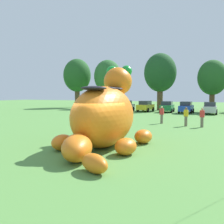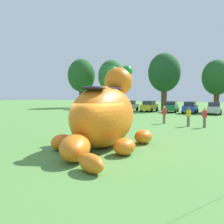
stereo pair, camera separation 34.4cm
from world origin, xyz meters
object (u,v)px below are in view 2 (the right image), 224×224
Objects in this scene: car_yellow at (149,106)px; spectator_near_inflatable at (205,118)px; spectator_mid_field at (164,115)px; giant_inflatable_creature at (104,116)px; car_silver at (214,108)px; car_white at (129,106)px; car_blue at (190,107)px; spectator_by_cars at (188,117)px; car_green at (171,107)px.

car_yellow reaches higher than spectator_near_inflatable.
car_yellow reaches higher than spectator_mid_field.
giant_inflatable_creature is 5.26× the size of spectator_near_inflatable.
car_yellow is at bearing 104.67° from giant_inflatable_creature.
spectator_mid_field is (-2.85, -14.42, -0.01)m from car_silver.
car_yellow is at bearing 6.55° from car_white.
car_yellow is (-7.46, 28.49, -0.88)m from giant_inflatable_creature.
giant_inflatable_creature is 27.85m from car_blue.
spectator_near_inflatable is at bearing -7.58° from spectator_by_cars.
car_yellow is 2.41× the size of spectator_by_cars.
car_blue is at bearing 92.20° from spectator_mid_field.
car_white is at bearing 175.61° from car_silver.
car_green is at bearing 113.95° from spectator_near_inflatable.
spectator_mid_field is (10.47, -15.44, -0.01)m from car_white.
car_silver is at bearing 78.83° from spectator_mid_field.
spectator_near_inflatable is (1.12, -15.75, -0.01)m from car_silver.
car_silver is (6.44, -1.27, 0.00)m from car_green.
car_blue is at bearing 91.84° from giant_inflatable_creature.
giant_inflatable_creature reaches higher than car_blue.
spectator_by_cars is (6.14, -16.83, -0.01)m from car_green.
giant_inflatable_creature is 2.18× the size of car_yellow.
giant_inflatable_creature reaches higher than car_green.
car_silver is 2.47× the size of spectator_by_cars.
spectator_near_inflatable is at bearing -57.05° from car_yellow.
giant_inflatable_creature is 11.95m from spectator_near_inflatable.
car_blue is (3.01, -0.53, 0.00)m from car_green.
spectator_near_inflatable and spectator_mid_field have the same top height.
car_green is at bearing 168.86° from car_silver.
giant_inflatable_creature is 5.26× the size of spectator_mid_field.
car_silver is at bearing 84.65° from giant_inflatable_creature.
car_yellow is 19.54m from spectator_by_cars.
car_silver is at bearing 94.07° from spectator_near_inflatable.
car_yellow and car_silver have the same top height.
car_green is (-3.90, 28.36, -0.88)m from giant_inflatable_creature.
car_blue is 15.16m from spectator_mid_field.
spectator_by_cars is at bearing -51.86° from car_white.
car_blue is 2.44× the size of spectator_near_inflatable.
giant_inflatable_creature is at bearing -88.16° from car_blue.
car_silver is (2.54, 27.09, -0.88)m from giant_inflatable_creature.
car_green is at bearing 97.83° from giant_inflatable_creature.
car_blue reaches higher than spectator_mid_field.
giant_inflatable_creature is 2.11× the size of car_green.
car_white is 3.34m from car_yellow.
car_white is at bearing -177.96° from car_green.
giant_inflatable_creature reaches higher than car_silver.
car_blue is 2.44× the size of spectator_by_cars.
car_blue is at bearing 100.90° from spectator_by_cars.
spectator_by_cars is (2.55, -1.14, 0.00)m from spectator_mid_field.
spectator_by_cars is at bearing 172.42° from spectator_near_inflatable.
car_silver is (13.31, -1.02, 0.00)m from car_white.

